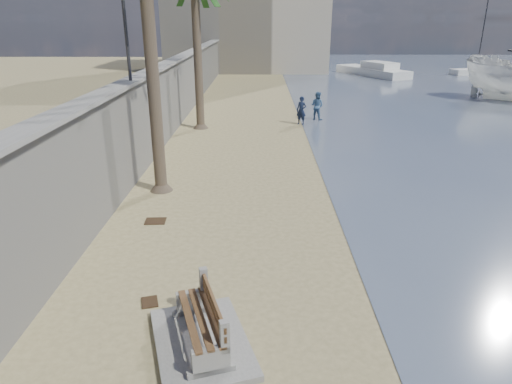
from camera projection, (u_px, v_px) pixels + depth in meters
name	position (u px, v px, depth m)	size (l,w,h in m)	color
seawall	(172.00, 97.00, 24.66)	(0.45, 70.00, 3.50)	gray
wall_cap	(169.00, 62.00, 24.01)	(0.80, 70.00, 0.12)	gray
end_building	(247.00, 6.00, 52.65)	(18.00, 12.00, 14.00)	#B7AA93
bench_far	(201.00, 326.00, 8.34)	(2.32, 2.82, 1.01)	gray
person_a	(301.00, 108.00, 25.95)	(0.66, 0.45, 1.83)	#131D36
person_b	(317.00, 104.00, 27.20)	(0.89, 0.69, 1.84)	#486C95
yacht_far	(372.00, 72.00, 48.60)	(9.35, 2.62, 1.50)	silver
sailboat_west	(476.00, 71.00, 49.74)	(6.19, 3.36, 11.11)	silver
debris_c	(155.00, 221.00, 13.70)	(0.61, 0.49, 0.03)	#382616
debris_d	(150.00, 302.00, 9.79)	(0.43, 0.34, 0.03)	#382616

